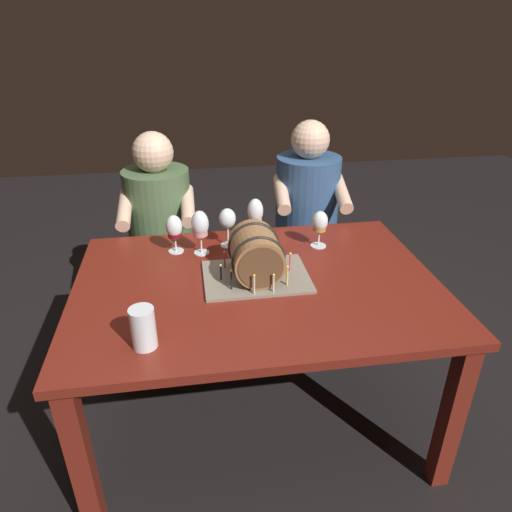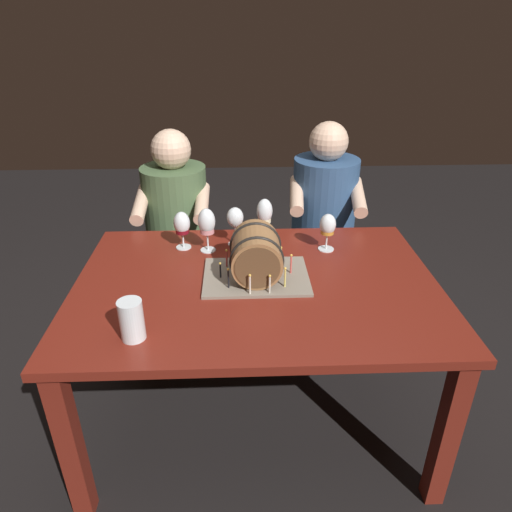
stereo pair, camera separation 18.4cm
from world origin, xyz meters
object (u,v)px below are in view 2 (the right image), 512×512
(wine_glass_amber, at_px, (328,226))
(wine_glass_rose, at_px, (207,223))
(wine_glass_red, at_px, (182,225))
(wine_glass_white, at_px, (265,213))
(dining_table, at_px, (256,301))
(wine_glass_empty, at_px, (235,218))
(barrel_cake, at_px, (256,257))
(person_seated_left, at_px, (178,238))
(beer_pint, at_px, (132,321))
(person_seated_right, at_px, (322,233))

(wine_glass_amber, bearing_deg, wine_glass_rose, 178.72)
(wine_glass_red, distance_m, wine_glass_white, 0.39)
(wine_glass_red, xyz_separation_m, wine_glass_amber, (0.65, -0.05, 0.00))
(dining_table, xyz_separation_m, wine_glass_empty, (-0.08, 0.34, 0.22))
(barrel_cake, relative_size, person_seated_left, 0.37)
(dining_table, relative_size, wine_glass_amber, 8.40)
(wine_glass_empty, xyz_separation_m, person_seated_left, (-0.33, 0.47, -0.31))
(beer_pint, bearing_deg, wine_glass_rose, 71.46)
(person_seated_right, bearing_deg, wine_glass_white, -131.81)
(wine_glass_red, distance_m, person_seated_left, 0.58)
(wine_glass_empty, bearing_deg, dining_table, -76.52)
(wine_glass_white, bearing_deg, barrel_cake, -98.31)
(wine_glass_empty, relative_size, beer_pint, 1.29)
(wine_glass_red, relative_size, wine_glass_empty, 0.96)
(barrel_cake, bearing_deg, person_seated_left, 117.90)
(beer_pint, relative_size, person_seated_right, 0.12)
(dining_table, relative_size, person_seated_right, 1.22)
(wine_glass_empty, bearing_deg, barrel_cake, -75.33)
(dining_table, height_order, beer_pint, beer_pint)
(wine_glass_amber, distance_m, beer_pint, 0.98)
(wine_glass_empty, xyz_separation_m, beer_pint, (-0.34, -0.69, -0.06))
(dining_table, bearing_deg, wine_glass_empty, 103.48)
(dining_table, distance_m, wine_glass_red, 0.50)
(dining_table, distance_m, person_seated_right, 0.91)
(person_seated_left, bearing_deg, dining_table, -62.98)
(wine_glass_red, height_order, person_seated_left, person_seated_left)
(dining_table, bearing_deg, person_seated_left, 117.02)
(wine_glass_red, xyz_separation_m, person_seated_right, (0.74, 0.49, -0.28))
(wine_glass_amber, relative_size, person_seated_right, 0.14)
(dining_table, bearing_deg, wine_glass_rose, 125.96)
(barrel_cake, bearing_deg, person_seated_right, 62.08)
(wine_glass_white, relative_size, wine_glass_amber, 1.14)
(wine_glass_rose, relative_size, person_seated_right, 0.17)
(wine_glass_rose, xyz_separation_m, person_seated_right, (0.62, 0.52, -0.30))
(wine_glass_red, height_order, wine_glass_empty, wine_glass_empty)
(person_seated_left, bearing_deg, wine_glass_rose, -68.58)
(beer_pint, relative_size, person_seated_left, 0.12)
(wine_glass_red, bearing_deg, dining_table, -44.80)
(beer_pint, bearing_deg, dining_table, 39.56)
(wine_glass_empty, height_order, beer_pint, wine_glass_empty)
(wine_glass_red, bearing_deg, wine_glass_amber, -3.97)
(wine_glass_rose, xyz_separation_m, wine_glass_red, (-0.11, 0.03, -0.02))
(dining_table, relative_size, wine_glass_rose, 7.16)
(barrel_cake, relative_size, wine_glass_rose, 2.09)
(wine_glass_empty, distance_m, person_seated_right, 0.74)
(wine_glass_rose, bearing_deg, beer_pint, -108.54)
(wine_glass_red, height_order, beer_pint, wine_glass_red)
(person_seated_left, distance_m, person_seated_right, 0.83)
(wine_glass_white, bearing_deg, wine_glass_empty, -154.04)
(dining_table, relative_size, wine_glass_empty, 7.93)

